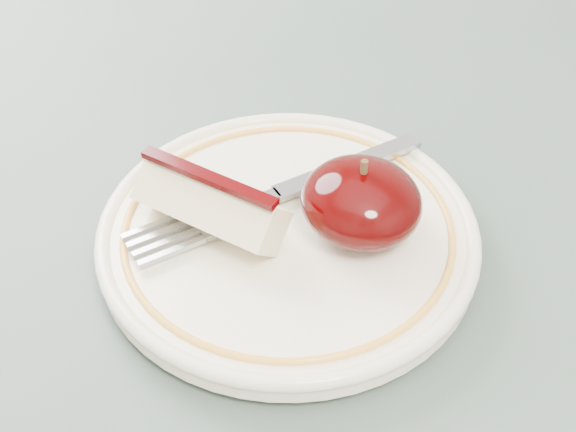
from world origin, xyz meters
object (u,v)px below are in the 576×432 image
Objects in this scene: table at (202,298)px; fork at (274,195)px; plate at (288,234)px; apple_half at (361,202)px.

table is 0.12m from fork.
apple_half is at bearing 34.38° from plate.
apple_half is (0.03, 0.02, 0.03)m from plate.
apple_half is 0.37× the size of fork.
table is 0.12m from plate.
plate is (0.07, 0.00, 0.10)m from table.
plate is at bearing -145.62° from apple_half.
plate is 0.05m from apple_half.
table is at bearing -166.49° from apple_half.
table is 0.17m from apple_half.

